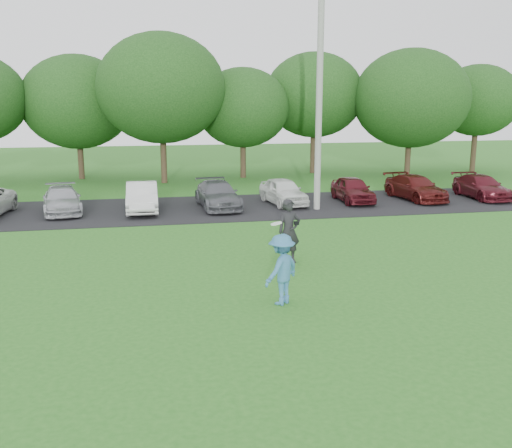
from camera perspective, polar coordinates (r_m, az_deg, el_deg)
The scene contains 7 objects.
ground at distance 13.76m, azimuth 2.84°, elevation -8.39°, with size 100.00×100.00×0.00m, color #24651C.
parking_lot at distance 26.13m, azimuth -4.02°, elevation 1.64°, with size 32.00×6.50×0.03m, color black.
utility_pole at distance 25.38m, azimuth 6.37°, elevation 13.62°, with size 0.28×0.28×10.91m, color #969691.
frisbee_player at distance 13.77m, azimuth 2.57°, elevation -4.54°, with size 1.27×1.21×2.06m.
camera_bystander at distance 17.21m, azimuth 3.31°, elevation -0.73°, with size 0.76×0.55×1.95m.
parked_cars at distance 26.02m, azimuth -4.45°, elevation 2.94°, with size 28.30×4.87×1.26m.
tree_row at distance 35.54m, azimuth -3.69°, elevation 12.42°, with size 42.39×9.85×8.64m.
Camera 1 is at (-3.14, -12.48, 4.88)m, focal length 40.00 mm.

